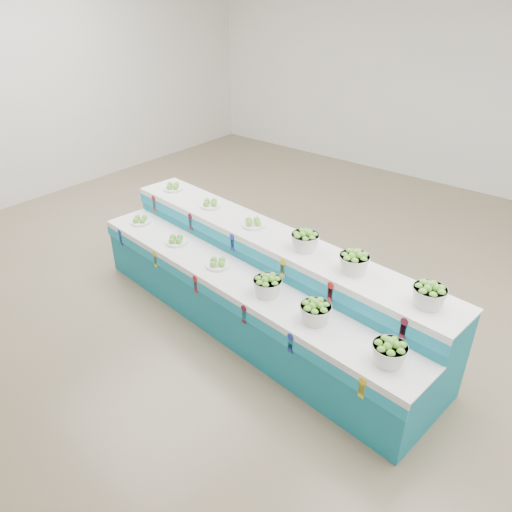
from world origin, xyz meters
name	(u,v)px	position (x,y,z in m)	size (l,w,h in m)	color
ground	(265,287)	(0.00, 0.00, 0.00)	(10.00, 10.00, 0.00)	#75684F
back_wall	(440,72)	(0.00, 5.00, 2.00)	(10.00, 10.00, 0.00)	silver
display_stand	(256,284)	(0.36, -0.62, 0.51)	(4.40, 1.13, 1.02)	teal
plate_lower_left	(140,219)	(-1.50, -0.69, 0.77)	(0.26, 0.26, 0.10)	white
plate_lower_mid	(176,239)	(-0.74, -0.77, 0.77)	(0.26, 0.26, 0.10)	white
plate_lower_right	(217,262)	(0.01, -0.85, 0.77)	(0.26, 0.26, 0.10)	white
basket_lower_left	(267,285)	(0.76, -0.94, 0.83)	(0.29, 0.29, 0.21)	silver
basket_lower_mid	(315,311)	(1.37, -1.00, 0.83)	(0.29, 0.29, 0.21)	silver
basket_lower_right	(389,352)	(2.14, -1.09, 0.83)	(0.29, 0.29, 0.21)	silver
plate_upper_left	(173,186)	(-1.44, -0.15, 1.07)	(0.26, 0.26, 0.10)	white
plate_upper_mid	(210,203)	(-0.68, -0.23, 1.07)	(0.26, 0.26, 0.10)	white
plate_upper_right	(253,222)	(0.07, -0.31, 1.07)	(0.26, 0.26, 0.10)	white
basket_upper_left	(305,240)	(0.82, -0.39, 1.13)	(0.29, 0.29, 0.21)	silver
basket_upper_mid	(354,262)	(1.43, -0.46, 1.13)	(0.29, 0.29, 0.21)	silver
basket_upper_right	(429,294)	(2.20, -0.55, 1.13)	(0.29, 0.29, 0.21)	silver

